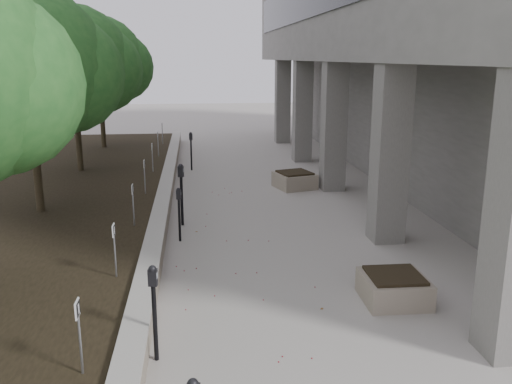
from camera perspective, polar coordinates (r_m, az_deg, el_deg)
retaining_wall at (r=15.07m, az=-9.69°, el=-1.10°), size 0.39×26.00×0.50m
planting_bed at (r=15.74m, az=-23.16°, el=-1.60°), size 7.00×26.00×0.40m
crabapple_tree_3 at (r=14.12m, az=-22.68°, el=8.86°), size 4.60×4.00×5.44m
crabapple_tree_4 at (r=18.97m, az=-18.56°, el=10.25°), size 4.60×4.00×5.44m
crabapple_tree_5 at (r=23.88m, az=-16.11°, el=11.05°), size 4.60×4.00×5.44m
parking_sign_2 at (r=7.00m, az=-18.05°, el=-14.35°), size 0.04×0.22×0.96m
parking_sign_3 at (r=9.71m, az=-14.63°, el=-6.00°), size 0.04×0.22×0.96m
parking_sign_4 at (r=12.55m, az=-12.79°, el=-1.35°), size 0.04×0.22×0.96m
parking_sign_5 at (r=15.45m, az=-11.63°, el=1.58°), size 0.04×0.22×0.96m
parking_sign_6 at (r=18.38m, az=-10.84°, el=3.57°), size 0.04×0.22×0.96m
parking_sign_7 at (r=21.33m, az=-10.27°, el=5.02°), size 0.04×0.22×0.96m
parking_sign_8 at (r=24.30m, az=-9.83°, el=6.11°), size 0.04×0.22×0.96m
parking_meter_2 at (r=7.74m, az=-10.63°, el=-12.45°), size 0.16×0.12×1.41m
parking_meter_3 at (r=12.49m, az=-8.08°, el=-2.38°), size 0.13×0.09×1.26m
parking_meter_4 at (r=13.63m, az=-7.83°, el=-0.29°), size 0.18×0.15×1.58m
parking_meter_5 at (r=20.39m, az=-6.84°, el=4.28°), size 0.15×0.12×1.44m
planter_front at (r=9.81m, az=14.31°, el=-9.70°), size 1.09×1.09×0.50m
planter_back at (r=17.61m, az=4.08°, el=1.30°), size 1.41×1.41×0.53m
berry_scatter at (r=11.34m, az=-1.89°, el=-7.27°), size 3.30×14.10×0.02m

